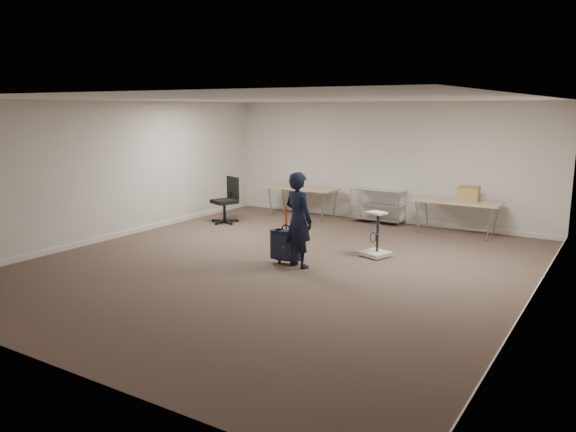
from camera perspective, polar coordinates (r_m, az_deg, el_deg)
The scene contains 10 objects.
ground at distance 9.70m, azimuth -0.77°, elevation -4.96°, with size 9.00×9.00×0.00m, color #4A372D.
room_shell at distance 10.84m, azimuth 3.19°, elevation -3.00°, with size 8.00×9.00×9.00m.
folding_table_left at distance 13.83m, azimuth 1.46°, elevation 2.72°, with size 1.80×0.75×0.73m.
folding_table_right at distance 12.37m, azimuth 16.81°, elevation 1.26°, with size 1.80×0.75×0.73m.
wire_shelf at distance 13.25m, azimuth 9.11°, elevation 1.18°, with size 1.22×0.47×0.80m.
person at distance 9.41m, azimuth 1.07°, elevation -0.39°, with size 0.59×0.39×1.62m, color black.
suitcase at distance 9.65m, azimuth -0.22°, elevation -2.96°, with size 0.40×0.27×1.00m.
office_chair at distance 13.20m, azimuth -6.30°, elevation 0.70°, with size 0.65×0.66×1.07m.
equipment_cart at distance 10.30m, azimuth 8.89°, elevation -2.91°, with size 0.56×0.56×0.82m.
cardboard_box at distance 12.36m, azimuth 17.89°, elevation 2.17°, with size 0.41×0.31×0.31m, color brown.
Camera 1 is at (5.05, -7.84, 2.67)m, focal length 35.00 mm.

